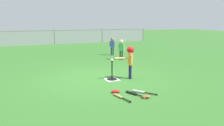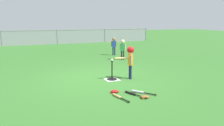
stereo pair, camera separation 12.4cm
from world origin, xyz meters
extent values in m
plane|color=#336B28|center=(0.00, 0.00, 0.00)|extent=(60.00, 60.00, 0.00)
cube|color=white|center=(0.33, -0.34, 0.00)|extent=(0.44, 0.44, 0.01)
cylinder|color=black|center=(0.33, -0.34, 0.01)|extent=(0.32, 0.32, 0.03)
cylinder|color=black|center=(0.33, -0.34, 0.32)|extent=(0.04, 0.04, 0.59)
cylinder|color=black|center=(0.33, -0.34, 0.60)|extent=(0.06, 0.06, 0.02)
sphere|color=white|center=(0.33, -0.34, 0.65)|extent=(0.07, 0.07, 0.07)
cylinder|color=#191E4C|center=(0.92, -0.50, 0.23)|extent=(0.07, 0.07, 0.46)
cylinder|color=#191E4C|center=(0.94, -0.40, 0.23)|extent=(0.07, 0.07, 0.46)
cube|color=orange|center=(0.93, -0.45, 0.64)|extent=(0.16, 0.22, 0.36)
cylinder|color=beige|center=(0.91, -0.58, 0.66)|extent=(0.05, 0.05, 0.31)
cylinder|color=beige|center=(0.96, -0.32, 0.66)|extent=(0.05, 0.05, 0.31)
sphere|color=beige|center=(0.93, -0.45, 0.93)|extent=(0.20, 0.20, 0.20)
sphere|color=red|center=(0.93, -0.45, 0.96)|extent=(0.24, 0.24, 0.24)
cylinder|color=#DBB266|center=(0.73, -0.41, 0.70)|extent=(0.60, 0.16, 0.06)
cylinder|color=#262626|center=(2.12, 2.77, 0.22)|extent=(0.07, 0.07, 0.44)
cylinder|color=#262626|center=(2.03, 2.82, 0.22)|extent=(0.07, 0.07, 0.44)
cube|color=green|center=(2.07, 2.80, 0.61)|extent=(0.23, 0.20, 0.34)
cylinder|color=beige|center=(2.18, 2.74, 0.63)|extent=(0.05, 0.05, 0.29)
cylinder|color=beige|center=(1.97, 2.86, 0.63)|extent=(0.05, 0.05, 0.29)
sphere|color=beige|center=(2.07, 2.80, 0.89)|extent=(0.19, 0.19, 0.19)
cylinder|color=#191E4C|center=(2.24, 4.24, 0.22)|extent=(0.07, 0.07, 0.43)
cylinder|color=#191E4C|center=(2.15, 4.28, 0.22)|extent=(0.07, 0.07, 0.43)
cube|color=#2347B7|center=(2.19, 4.26, 0.60)|extent=(0.22, 0.18, 0.34)
cylinder|color=#8C6647|center=(2.31, 4.22, 0.63)|extent=(0.05, 0.05, 0.29)
cylinder|color=#8C6647|center=(2.08, 4.31, 0.63)|extent=(0.05, 0.05, 0.29)
sphere|color=#8C6647|center=(2.19, 4.26, 0.88)|extent=(0.19, 0.19, 0.19)
cylinder|color=silver|center=(0.51, -1.81, 0.03)|extent=(0.26, 0.29, 0.06)
cylinder|color=black|center=(0.73, -2.06, 0.03)|extent=(0.23, 0.27, 0.03)
cylinder|color=black|center=(0.83, -2.19, 0.03)|extent=(0.05, 0.04, 0.05)
cylinder|color=#DBB266|center=(-0.13, -1.92, 0.03)|extent=(0.13, 0.32, 0.06)
cylinder|color=black|center=(-0.06, -2.23, 0.03)|extent=(0.10, 0.32, 0.03)
cylinder|color=black|center=(-0.02, -2.38, 0.03)|extent=(0.05, 0.03, 0.05)
cylinder|color=black|center=(0.28, -1.83, 0.03)|extent=(0.19, 0.34, 0.06)
cylinder|color=black|center=(0.42, -2.15, 0.03)|extent=(0.16, 0.32, 0.03)
cylinder|color=black|center=(0.49, -2.30, 0.03)|extent=(0.05, 0.03, 0.05)
ellipsoid|color=brown|center=(0.49, -2.23, 0.04)|extent=(0.25, 0.21, 0.07)
cube|color=brown|center=(0.41, -2.28, 0.04)|extent=(0.06, 0.05, 0.06)
ellipsoid|color=#B21919|center=(-0.05, -1.57, 0.04)|extent=(0.26, 0.23, 0.07)
cube|color=#B21919|center=(-0.14, -1.62, 0.04)|extent=(0.06, 0.06, 0.06)
cylinder|color=slate|center=(-4.00, 11.02, 0.57)|extent=(0.06, 0.06, 1.15)
cylinder|color=slate|center=(0.00, 11.02, 0.57)|extent=(0.06, 0.06, 1.15)
cylinder|color=slate|center=(4.00, 11.02, 0.57)|extent=(0.06, 0.06, 1.15)
cylinder|color=slate|center=(8.00, 11.02, 0.57)|extent=(0.06, 0.06, 1.15)
cube|color=gray|center=(0.00, 11.02, 1.09)|extent=(16.00, 0.03, 0.03)
cube|color=gray|center=(0.00, 11.02, 0.57)|extent=(16.00, 0.01, 1.15)
camera|label=1|loc=(-2.21, -6.69, 1.91)|focal=34.90mm
camera|label=2|loc=(-2.10, -6.73, 1.91)|focal=34.90mm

